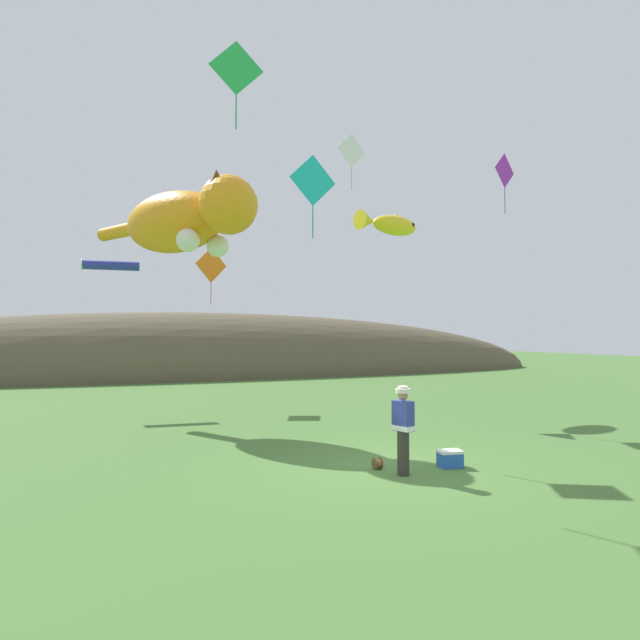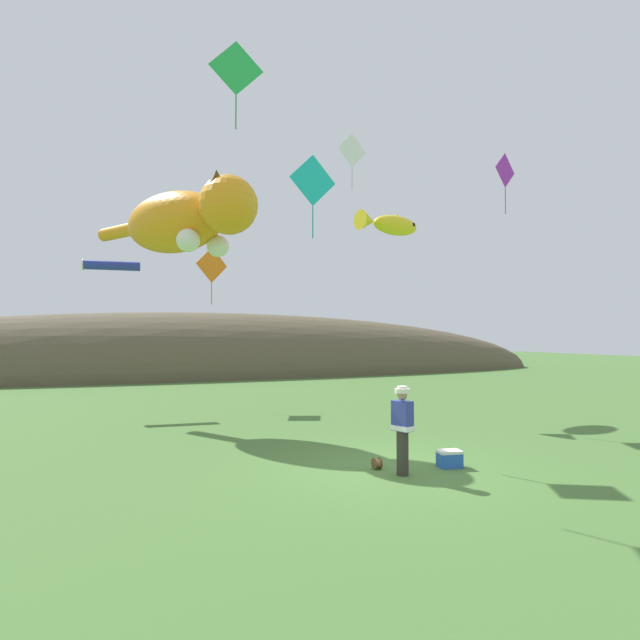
{
  "view_description": "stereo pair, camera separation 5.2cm",
  "coord_description": "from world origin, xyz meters",
  "px_view_note": "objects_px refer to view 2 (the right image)",
  "views": [
    {
      "loc": [
        -5.19,
        -9.22,
        2.79
      ],
      "look_at": [
        0.0,
        4.0,
        3.24
      ],
      "focal_mm": 28.0,
      "sensor_mm": 36.0,
      "label": 1
    },
    {
      "loc": [
        -5.14,
        -9.24,
        2.79
      ],
      "look_at": [
        0.0,
        4.0,
        3.24
      ],
      "focal_mm": 28.0,
      "sensor_mm": 36.0,
      "label": 2
    }
  ],
  "objects_px": {
    "kite_tube_streamer": "(111,266)",
    "kite_diamond_orange": "(212,265)",
    "kite_diamond_white": "(352,150)",
    "festival_attendant": "(402,427)",
    "picnic_cooler": "(449,459)",
    "kite_giant_cat": "(185,221)",
    "kite_spool": "(377,463)",
    "kite_diamond_green": "(236,69)",
    "kite_diamond_teal": "(313,181)",
    "kite_fish_windsock": "(389,224)",
    "kite_diamond_violet": "(505,171)"
  },
  "relations": [
    {
      "from": "kite_diamond_white",
      "to": "kite_diamond_teal",
      "type": "relative_size",
      "value": 0.97
    },
    {
      "from": "kite_spool",
      "to": "kite_diamond_orange",
      "type": "xyz_separation_m",
      "value": [
        -1.62,
        11.67,
        5.63
      ]
    },
    {
      "from": "festival_attendant",
      "to": "kite_fish_windsock",
      "type": "bearing_deg",
      "value": 62.27
    },
    {
      "from": "festival_attendant",
      "to": "kite_diamond_orange",
      "type": "height_order",
      "value": "kite_diamond_orange"
    },
    {
      "from": "kite_tube_streamer",
      "to": "kite_diamond_teal",
      "type": "relative_size",
      "value": 0.91
    },
    {
      "from": "festival_attendant",
      "to": "kite_diamond_white",
      "type": "bearing_deg",
      "value": 71.18
    },
    {
      "from": "picnic_cooler",
      "to": "kite_giant_cat",
      "type": "xyz_separation_m",
      "value": [
        -4.69,
        7.58,
        6.33
      ]
    },
    {
      "from": "festival_attendant",
      "to": "kite_diamond_orange",
      "type": "xyz_separation_m",
      "value": [
        -1.89,
        12.26,
        4.79
      ]
    },
    {
      "from": "kite_fish_windsock",
      "to": "kite_diamond_white",
      "type": "bearing_deg",
      "value": 161.36
    },
    {
      "from": "kite_diamond_violet",
      "to": "festival_attendant",
      "type": "bearing_deg",
      "value": -145.95
    },
    {
      "from": "kite_diamond_white",
      "to": "festival_attendant",
      "type": "bearing_deg",
      "value": -108.82
    },
    {
      "from": "kite_spool",
      "to": "kite_diamond_orange",
      "type": "distance_m",
      "value": 13.06
    },
    {
      "from": "kite_diamond_green",
      "to": "kite_tube_streamer",
      "type": "bearing_deg",
      "value": 110.91
    },
    {
      "from": "festival_attendant",
      "to": "kite_diamond_violet",
      "type": "bearing_deg",
      "value": 34.05
    },
    {
      "from": "kite_tube_streamer",
      "to": "kite_fish_windsock",
      "type": "bearing_deg",
      "value": -20.67
    },
    {
      "from": "kite_fish_windsock",
      "to": "kite_tube_streamer",
      "type": "height_order",
      "value": "kite_fish_windsock"
    },
    {
      "from": "picnic_cooler",
      "to": "kite_diamond_white",
      "type": "xyz_separation_m",
      "value": [
        1.79,
        8.73,
        9.92
      ]
    },
    {
      "from": "kite_spool",
      "to": "kite_diamond_violet",
      "type": "distance_m",
      "value": 11.54
    },
    {
      "from": "kite_diamond_violet",
      "to": "kite_diamond_orange",
      "type": "xyz_separation_m",
      "value": [
        -8.62,
        7.71,
        -2.64
      ]
    },
    {
      "from": "kite_spool",
      "to": "kite_diamond_violet",
      "type": "xyz_separation_m",
      "value": [
        7.0,
        3.96,
        8.27
      ]
    },
    {
      "from": "kite_diamond_violet",
      "to": "kite_diamond_orange",
      "type": "distance_m",
      "value": 11.86
    },
    {
      "from": "kite_spool",
      "to": "kite_tube_streamer",
      "type": "height_order",
      "value": "kite_tube_streamer"
    },
    {
      "from": "kite_diamond_white",
      "to": "kite_tube_streamer",
      "type": "bearing_deg",
      "value": 159.01
    },
    {
      "from": "kite_giant_cat",
      "to": "kite_fish_windsock",
      "type": "bearing_deg",
      "value": 4.89
    },
    {
      "from": "kite_tube_streamer",
      "to": "kite_diamond_orange",
      "type": "bearing_deg",
      "value": -0.13
    },
    {
      "from": "kite_giant_cat",
      "to": "kite_diamond_white",
      "type": "bearing_deg",
      "value": 10.02
    },
    {
      "from": "kite_tube_streamer",
      "to": "kite_diamond_white",
      "type": "xyz_separation_m",
      "value": [
        8.82,
        -3.38,
        4.57
      ]
    },
    {
      "from": "kite_diamond_green",
      "to": "kite_diamond_teal",
      "type": "bearing_deg",
      "value": 5.96
    },
    {
      "from": "picnic_cooler",
      "to": "kite_fish_windsock",
      "type": "bearing_deg",
      "value": 68.88
    },
    {
      "from": "picnic_cooler",
      "to": "kite_diamond_green",
      "type": "height_order",
      "value": "kite_diamond_green"
    },
    {
      "from": "festival_attendant",
      "to": "kite_diamond_green",
      "type": "relative_size",
      "value": 0.76
    },
    {
      "from": "kite_fish_windsock",
      "to": "kite_tube_streamer",
      "type": "bearing_deg",
      "value": 159.33
    },
    {
      "from": "kite_spool",
      "to": "kite_diamond_green",
      "type": "height_order",
      "value": "kite_diamond_green"
    },
    {
      "from": "kite_fish_windsock",
      "to": "kite_diamond_violet",
      "type": "bearing_deg",
      "value": -59.11
    },
    {
      "from": "kite_diamond_white",
      "to": "kite_diamond_orange",
      "type": "distance_m",
      "value": 7.38
    },
    {
      "from": "kite_diamond_violet",
      "to": "kite_diamond_teal",
      "type": "bearing_deg",
      "value": -176.75
    },
    {
      "from": "kite_giant_cat",
      "to": "kite_diamond_teal",
      "type": "height_order",
      "value": "kite_diamond_teal"
    },
    {
      "from": "kite_spool",
      "to": "kite_diamond_green",
      "type": "xyz_separation_m",
      "value": [
        -2.33,
        3.33,
        9.63
      ]
    },
    {
      "from": "kite_fish_windsock",
      "to": "kite_diamond_green",
      "type": "height_order",
      "value": "kite_diamond_green"
    },
    {
      "from": "kite_fish_windsock",
      "to": "kite_diamond_teal",
      "type": "distance_m",
      "value": 6.43
    },
    {
      "from": "kite_giant_cat",
      "to": "kite_diamond_violet",
      "type": "height_order",
      "value": "kite_diamond_violet"
    },
    {
      "from": "festival_attendant",
      "to": "kite_spool",
      "type": "relative_size",
      "value": 7.49
    },
    {
      "from": "kite_spool",
      "to": "kite_diamond_violet",
      "type": "relative_size",
      "value": 0.11
    },
    {
      "from": "picnic_cooler",
      "to": "kite_diamond_teal",
      "type": "xyz_separation_m",
      "value": [
        -1.61,
        3.99,
        6.94
      ]
    },
    {
      "from": "festival_attendant",
      "to": "kite_diamond_teal",
      "type": "distance_m",
      "value": 7.44
    },
    {
      "from": "picnic_cooler",
      "to": "kite_diamond_orange",
      "type": "relative_size",
      "value": 0.22
    },
    {
      "from": "kite_diamond_orange",
      "to": "kite_diamond_white",
      "type": "bearing_deg",
      "value": -34.48
    },
    {
      "from": "festival_attendant",
      "to": "kite_fish_windsock",
      "type": "distance_m",
      "value": 11.37
    },
    {
      "from": "kite_spool",
      "to": "picnic_cooler",
      "type": "xyz_separation_m",
      "value": [
        1.5,
        -0.43,
        0.06
      ]
    },
    {
      "from": "festival_attendant",
      "to": "kite_tube_streamer",
      "type": "bearing_deg",
      "value": 115.28
    }
  ]
}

